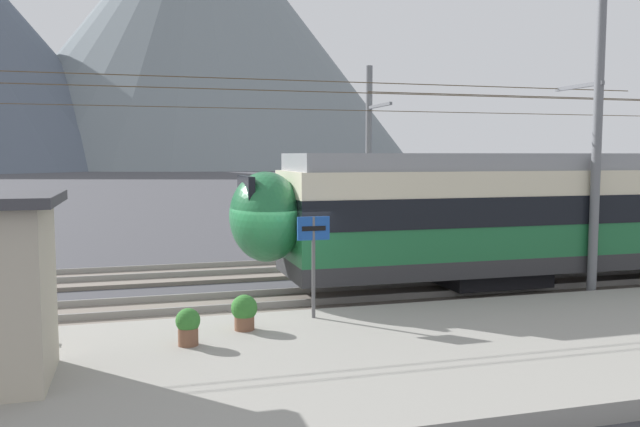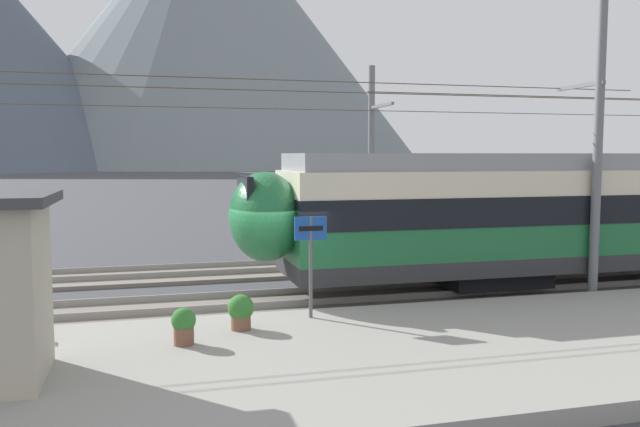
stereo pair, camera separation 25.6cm
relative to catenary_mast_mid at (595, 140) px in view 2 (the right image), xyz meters
The scene contains 11 objects.
ground_plane 9.40m from the catenary_mast_mid, behind, with size 400.00×400.00×0.00m, color #424247.
platform_slab 10.00m from the catenary_mast_mid, 156.28° to the right, with size 120.00×6.55×0.32m, color gray.
track_near 9.46m from the catenary_mast_mid, 169.83° to the left, with size 120.00×3.00×0.28m.
track_far 11.23m from the catenary_mast_mid, 143.32° to the left, with size 120.00×3.00×0.28m.
catenary_mast_mid is the anchor object (origin of this frame).
catenary_mast_far_side 8.69m from the catenary_mast_mid, 111.72° to the left, with size 44.14×2.28×7.05m.
platform_sign 8.27m from the catenary_mast_mid, behind, with size 0.70×0.08×2.18m.
handbag_beside_passenger 13.89m from the catenary_mast_mid, behind, with size 0.32×0.18×0.36m.
potted_plant_platform_edge 11.46m from the catenary_mast_mid, 166.78° to the right, with size 0.45×0.45×0.69m.
potted_plant_by_shelter 10.22m from the catenary_mast_mid, 169.66° to the right, with size 0.53×0.53×0.71m.
mountain_central_peak 210.02m from the catenary_mast_mid, 87.28° to the left, with size 140.19×140.19×91.26m, color slate.
Camera 2 is at (-2.85, -15.21, 3.81)m, focal length 36.51 mm.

